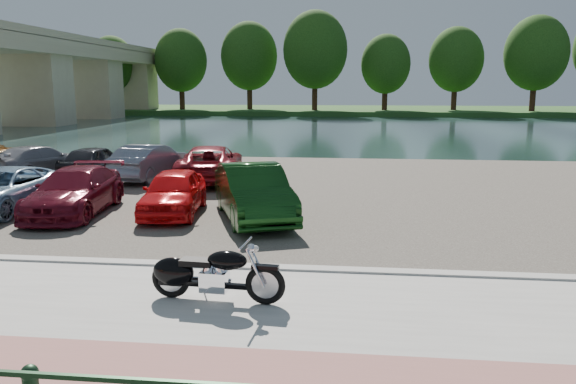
# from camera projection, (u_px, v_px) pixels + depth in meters

# --- Properties ---
(ground) EXTENTS (200.00, 200.00, 0.00)m
(ground) POSITION_uv_depth(u_px,v_px,m) (245.00, 312.00, 9.25)
(ground) COLOR #595447
(ground) RESTS_ON ground
(promenade) EXTENTS (60.00, 6.00, 0.10)m
(promenade) POSITION_uv_depth(u_px,v_px,m) (233.00, 335.00, 8.26)
(promenade) COLOR #A29F98
(promenade) RESTS_ON ground
(kerb) EXTENTS (60.00, 0.30, 0.14)m
(kerb) POSITION_uv_depth(u_px,v_px,m) (264.00, 269.00, 11.19)
(kerb) COLOR #A29F98
(kerb) RESTS_ON ground
(parking_lot) EXTENTS (60.00, 18.00, 0.04)m
(parking_lot) POSITION_uv_depth(u_px,v_px,m) (302.00, 190.00, 19.98)
(parking_lot) COLOR #3D3832
(parking_lot) RESTS_ON ground
(river) EXTENTS (120.00, 40.00, 0.00)m
(river) POSITION_uv_depth(u_px,v_px,m) (331.00, 129.00, 48.31)
(river) COLOR #192D2D
(river) RESTS_ON ground
(far_bank) EXTENTS (120.00, 24.00, 0.60)m
(far_bank) POSITION_uv_depth(u_px,v_px,m) (339.00, 110.00, 79.50)
(far_bank) COLOR #204B1A
(far_bank) RESTS_ON ground
(bridge) EXTENTS (7.00, 56.00, 8.55)m
(bridge) POSITION_uv_depth(u_px,v_px,m) (26.00, 65.00, 51.32)
(bridge) COLOR tan
(bridge) RESTS_ON ground
(far_trees) EXTENTS (70.25, 10.68, 12.52)m
(far_trees) POSITION_uv_depth(u_px,v_px,m) (373.00, 56.00, 71.63)
(far_trees) COLOR black
(far_trees) RESTS_ON far_bank
(motorcycle) EXTENTS (2.33, 0.75, 1.05)m
(motorcycle) POSITION_uv_depth(u_px,v_px,m) (205.00, 274.00, 9.42)
(motorcycle) COLOR black
(motorcycle) RESTS_ON promenade
(car_2) EXTENTS (2.30, 4.62, 1.26)m
(car_2) POSITION_uv_depth(u_px,v_px,m) (3.00, 190.00, 16.42)
(car_2) COLOR #83A4BE
(car_2) RESTS_ON parking_lot
(car_3) EXTENTS (2.23, 4.64, 1.30)m
(car_3) POSITION_uv_depth(u_px,v_px,m) (75.00, 191.00, 16.10)
(car_3) COLOR #5B0D1B
(car_3) RESTS_ON parking_lot
(car_4) EXTENTS (1.91, 3.90, 1.28)m
(car_4) POSITION_uv_depth(u_px,v_px,m) (174.00, 192.00, 16.04)
(car_4) COLOR red
(car_4) RESTS_ON parking_lot
(car_5) EXTENTS (3.09, 4.82, 1.50)m
(car_5) POSITION_uv_depth(u_px,v_px,m) (254.00, 192.00, 15.39)
(car_5) COLOR #0F3A10
(car_5) RESTS_ON parking_lot
(car_7) EXTENTS (3.07, 4.74, 1.28)m
(car_7) POSITION_uv_depth(u_px,v_px,m) (39.00, 161.00, 22.69)
(car_7) COLOR gray
(car_7) RESTS_ON parking_lot
(car_8) EXTENTS (1.68, 3.89, 1.31)m
(car_8) POSITION_uv_depth(u_px,v_px,m) (95.00, 161.00, 22.50)
(car_8) COLOR black
(car_8) RESTS_ON parking_lot
(car_9) EXTENTS (2.09, 4.38, 1.39)m
(car_9) POSITION_uv_depth(u_px,v_px,m) (150.00, 162.00, 22.07)
(car_9) COLOR slate
(car_9) RESTS_ON parking_lot
(car_10) EXTENTS (3.13, 5.38, 1.41)m
(car_10) POSITION_uv_depth(u_px,v_px,m) (210.00, 164.00, 21.48)
(car_10) COLOR maroon
(car_10) RESTS_ON parking_lot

